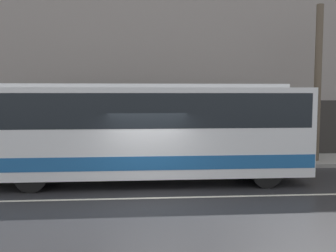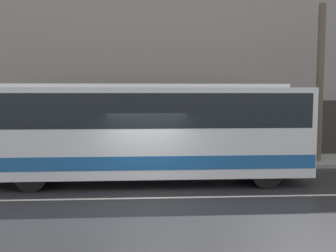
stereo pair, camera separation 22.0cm
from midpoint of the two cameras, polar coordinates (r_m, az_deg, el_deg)
ground_plane at (r=11.38m, az=-2.62°, el=-10.93°), size 60.00×60.00×0.00m
sidewalk at (r=16.61m, az=-2.89°, el=-5.57°), size 60.00×2.78×0.16m
building_facade at (r=18.01m, az=-3.01°, el=12.15°), size 60.00×0.35×11.13m
lane_stripe at (r=11.38m, az=-2.62°, el=-10.91°), size 54.00×0.14×0.01m
transit_bus at (r=13.10m, az=-3.95°, el=-0.22°), size 11.62×2.59×3.43m
utility_pole_near at (r=17.60m, az=22.47°, el=5.98°), size 0.30×0.30×6.77m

